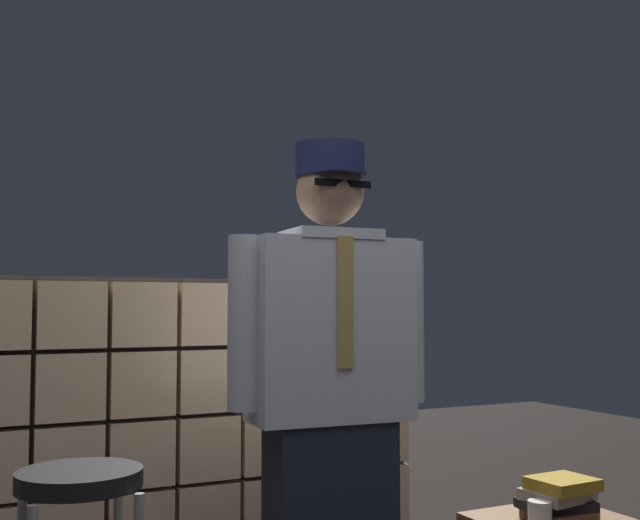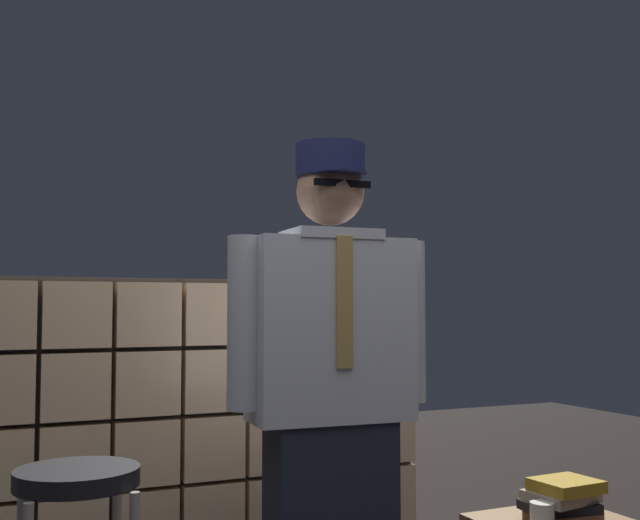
{
  "view_description": "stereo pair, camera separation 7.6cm",
  "coord_description": "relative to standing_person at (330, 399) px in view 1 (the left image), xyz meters",
  "views": [
    {
      "loc": [
        -0.98,
        -1.78,
        1.26
      ],
      "look_at": [
        0.15,
        0.5,
        1.41
      ],
      "focal_mm": 42.42,
      "sensor_mm": 36.0,
      "label": 1
    },
    {
      "loc": [
        -0.91,
        -1.81,
        1.26
      ],
      "look_at": [
        0.15,
        0.5,
        1.41
      ],
      "focal_mm": 42.42,
      "sensor_mm": 36.0,
      "label": 2
    }
  ],
  "objects": [
    {
      "name": "standing_person",
      "position": [
        0.0,
        0.0,
        0.0
      ],
      "size": [
        0.72,
        0.32,
        1.81
      ],
      "rotation": [
        0.0,
        0.0,
        -0.06
      ],
      "color": "#1E2333",
      "rests_on": "ground"
    },
    {
      "name": "coffee_mug",
      "position": [
        0.64,
        -0.3,
        -0.39
      ],
      "size": [
        0.13,
        0.08,
        0.09
      ],
      "color": "silver",
      "rests_on": "side_table"
    },
    {
      "name": "glass_block_wall",
      "position": [
        -0.2,
        0.73,
        -0.27
      ],
      "size": [
        1.94,
        0.1,
        1.39
      ],
      "color": "#E0B78C",
      "rests_on": "ground"
    },
    {
      "name": "book_stack",
      "position": [
        0.77,
        -0.25,
        -0.36
      ],
      "size": [
        0.27,
        0.23,
        0.15
      ],
      "color": "brown",
      "rests_on": "side_table"
    }
  ]
}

